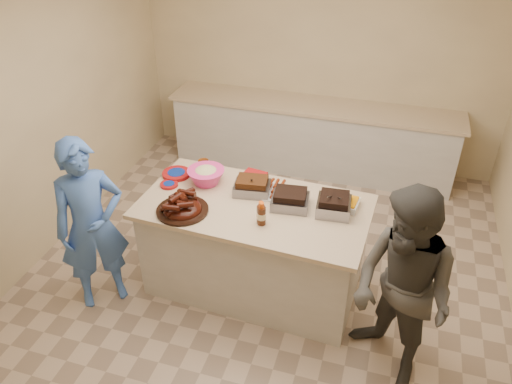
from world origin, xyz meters
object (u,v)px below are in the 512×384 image
(rib_platter, at_px, (183,211))
(plastic_cup, at_px, (204,169))
(bbq_bottle_b, at_px, (261,224))
(mustard_bottle, at_px, (244,191))
(island, at_px, (254,284))
(guest_blue, at_px, (107,295))
(guest_gray, at_px, (386,367))
(roasting_pan, at_px, (333,212))
(coleslaw_bowl, at_px, (207,183))
(bbq_bottle_a, at_px, (261,222))

(rib_platter, bearing_deg, plastic_cup, 97.01)
(bbq_bottle_b, bearing_deg, mustard_bottle, 124.46)
(island, relative_size, guest_blue, 1.21)
(plastic_cup, xyz_separation_m, guest_gray, (1.91, -1.03, -0.92))
(mustard_bottle, bearing_deg, roasting_pan, -6.06)
(rib_platter, height_order, bbq_bottle_b, bbq_bottle_b)
(coleslaw_bowl, bearing_deg, island, -22.42)
(coleslaw_bowl, relative_size, bbq_bottle_b, 1.65)
(roasting_pan, bearing_deg, bbq_bottle_a, -154.24)
(rib_platter, xyz_separation_m, guest_blue, (-0.73, -0.27, -0.92))
(mustard_bottle, height_order, guest_blue, mustard_bottle)
(island, relative_size, plastic_cup, 18.66)
(rib_platter, bearing_deg, roasting_pan, 16.13)
(guest_gray, bearing_deg, guest_blue, -136.76)
(roasting_pan, relative_size, bbq_bottle_a, 1.37)
(bbq_bottle_a, height_order, plastic_cup, bbq_bottle_a)
(bbq_bottle_b, height_order, plastic_cup, bbq_bottle_b)
(island, relative_size, bbq_bottle_a, 9.64)
(island, height_order, guest_gray, island)
(rib_platter, relative_size, plastic_cup, 4.20)
(roasting_pan, height_order, mustard_bottle, mustard_bottle)
(coleslaw_bowl, height_order, mustard_bottle, coleslaw_bowl)
(plastic_cup, bearing_deg, coleslaw_bowl, -62.71)
(bbq_bottle_a, xyz_separation_m, bbq_bottle_b, (0.01, -0.02, -0.00))
(rib_platter, relative_size, bbq_bottle_b, 2.15)
(rib_platter, distance_m, bbq_bottle_a, 0.67)
(guest_gray, bearing_deg, plastic_cup, -163.65)
(coleslaw_bowl, bearing_deg, bbq_bottle_a, -34.32)
(bbq_bottle_b, xyz_separation_m, plastic_cup, (-0.77, 0.67, 0.00))
(mustard_bottle, xyz_separation_m, guest_blue, (-1.12, -0.70, -0.92))
(bbq_bottle_a, height_order, guest_gray, bbq_bottle_a)
(bbq_bottle_b, distance_m, guest_gray, 1.51)
(island, xyz_separation_m, bbq_bottle_b, (0.13, -0.24, 0.92))
(coleslaw_bowl, height_order, bbq_bottle_b, coleslaw_bowl)
(bbq_bottle_a, xyz_separation_m, guest_gray, (1.15, -0.37, -0.92))
(plastic_cup, distance_m, guest_gray, 2.36)
(plastic_cup, height_order, guest_gray, plastic_cup)
(island, bearing_deg, guest_gray, -21.98)
(island, height_order, mustard_bottle, mustard_bottle)
(mustard_bottle, bearing_deg, bbq_bottle_b, -55.54)
(bbq_bottle_b, relative_size, plastic_cup, 1.95)
(mustard_bottle, relative_size, guest_blue, 0.08)
(coleslaw_bowl, bearing_deg, guest_gray, -24.40)
(guest_gray, bearing_deg, mustard_bottle, -163.69)
(coleslaw_bowl, bearing_deg, plastic_cup, 117.29)
(guest_blue, bearing_deg, guest_gray, -43.74)
(mustard_bottle, bearing_deg, guest_gray, -28.47)
(plastic_cup, bearing_deg, guest_gray, -28.43)
(roasting_pan, bearing_deg, bbq_bottle_b, -152.46)
(roasting_pan, xyz_separation_m, plastic_cup, (-1.30, 0.35, 0.00))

